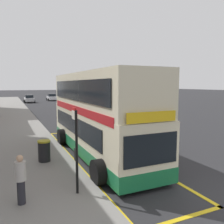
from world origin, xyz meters
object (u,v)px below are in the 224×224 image
(parked_car_maroon_kerbside, at_px, (81,105))
(pedestrian_waiting_near_sign, at_px, (21,178))
(parked_car_white_behind, at_px, (52,97))
(parked_car_silver_far, at_px, (29,99))
(parked_car_white_distant, at_px, (74,100))
(double_decker_bus, at_px, (98,117))
(litter_bin, at_px, (44,151))
(bus_stop_sign, at_px, (76,144))

(parked_car_maroon_kerbside, xyz_separation_m, pedestrian_waiting_near_sign, (-9.64, -25.55, 0.18))
(parked_car_maroon_kerbside, distance_m, pedestrian_waiting_near_sign, 27.31)
(parked_car_maroon_kerbside, relative_size, parked_car_white_behind, 1.00)
(pedestrian_waiting_near_sign, bearing_deg, parked_car_silver_far, 84.97)
(parked_car_silver_far, distance_m, parked_car_maroon_kerbside, 19.62)
(parked_car_silver_far, distance_m, parked_car_white_distant, 11.14)
(double_decker_bus, bearing_deg, pedestrian_waiting_near_sign, -134.13)
(parked_car_white_behind, height_order, parked_car_white_distant, same)
(parked_car_white_behind, bearing_deg, parked_car_maroon_kerbside, 90.67)
(parked_car_maroon_kerbside, height_order, parked_car_white_behind, same)
(parked_car_white_behind, height_order, pedestrian_waiting_near_sign, pedestrian_waiting_near_sign)
(pedestrian_waiting_near_sign, relative_size, litter_bin, 1.53)
(bus_stop_sign, height_order, litter_bin, bus_stop_sign)
(double_decker_bus, height_order, parked_car_white_behind, double_decker_bus)
(double_decker_bus, relative_size, parked_car_white_distant, 2.45)
(pedestrian_waiting_near_sign, xyz_separation_m, litter_bin, (1.23, 3.83, -0.32))
(double_decker_bus, distance_m, pedestrian_waiting_near_sign, 6.01)
(parked_car_white_behind, distance_m, pedestrian_waiting_near_sign, 49.43)
(double_decker_bus, xyz_separation_m, parked_car_maroon_kerbside, (5.53, 21.30, -1.26))
(parked_car_white_distant, distance_m, pedestrian_waiting_near_sign, 37.75)
(litter_bin, bearing_deg, bus_stop_sign, -81.93)
(parked_car_white_distant, xyz_separation_m, litter_bin, (-10.10, -32.18, -0.15))
(parked_car_white_distant, bearing_deg, parked_car_white_behind, 97.71)
(bus_stop_sign, xyz_separation_m, parked_car_white_distant, (9.56, 35.95, -1.02))
(parked_car_white_distant, distance_m, litter_bin, 33.72)
(double_decker_bus, distance_m, litter_bin, 3.24)
(parked_car_silver_far, bearing_deg, pedestrian_waiting_near_sign, -93.12)
(parked_car_silver_far, height_order, parked_car_maroon_kerbside, same)
(parked_car_white_behind, bearing_deg, double_decker_bus, 83.13)
(bus_stop_sign, distance_m, parked_car_silver_far, 44.31)
(double_decker_bus, bearing_deg, litter_bin, -171.92)
(double_decker_bus, relative_size, parked_car_silver_far, 2.45)
(parked_car_white_behind, bearing_deg, parked_car_white_distant, 98.99)
(parked_car_white_distant, bearing_deg, parked_car_silver_far, 130.32)
(bus_stop_sign, distance_m, litter_bin, 3.98)
(pedestrian_waiting_near_sign, bearing_deg, parked_car_white_distant, 72.54)
(double_decker_bus, distance_m, parked_car_silver_far, 40.09)
(parked_car_white_behind, distance_m, litter_bin, 45.44)
(bus_stop_sign, xyz_separation_m, pedestrian_waiting_near_sign, (-1.76, -0.06, -0.84))
(parked_car_white_distant, relative_size, litter_bin, 4.14)
(parked_car_maroon_kerbside, xyz_separation_m, parked_car_white_distant, (1.68, 10.46, 0.00))
(parked_car_white_distant, bearing_deg, parked_car_maroon_kerbside, -100.61)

